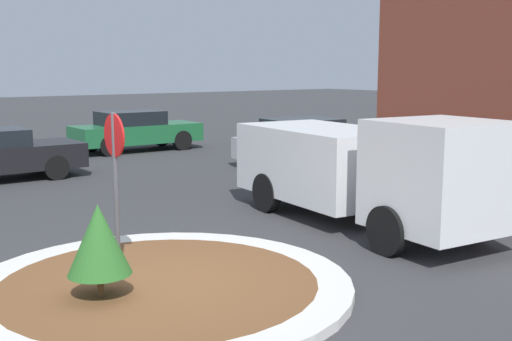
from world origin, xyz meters
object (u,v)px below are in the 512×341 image
utility_truck (362,167)px  parked_sedan_green (135,130)px  stop_sign (115,167)px  parked_sedan_silver (306,142)px

utility_truck → parked_sedan_green: bearing=179.0°
stop_sign → parked_sedan_green: (-12.70, 6.61, -0.85)m
parked_sedan_silver → utility_truck: bearing=-117.1°
parked_sedan_green → utility_truck: bearing=-96.4°
utility_truck → parked_sedan_silver: bearing=152.6°
utility_truck → parked_sedan_silver: utility_truck is taller
utility_truck → parked_sedan_green: (-12.62, 1.61, -0.37)m
stop_sign → utility_truck: bearing=91.0°
stop_sign → utility_truck: 5.03m
parked_sedan_silver → parked_sedan_green: size_ratio=0.99×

